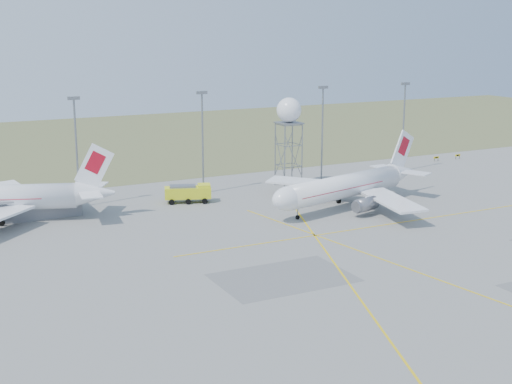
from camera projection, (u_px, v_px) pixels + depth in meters
name	position (u px, v px, depth m)	size (l,w,h in m)	color
ground	(477.00, 289.00, 90.95)	(400.00, 400.00, 0.00)	gray
grass_strip	(138.00, 140.00, 212.44)	(400.00, 120.00, 0.03)	#535E33
building_grey	(26.00, 205.00, 126.11)	(19.00, 10.00, 3.90)	slate
mast_a	(76.00, 143.00, 130.00)	(2.20, 0.50, 20.50)	gray
mast_b	(203.00, 134.00, 141.08)	(2.20, 0.50, 20.50)	gray
mast_c	(322.00, 125.00, 153.48)	(2.20, 0.50, 20.50)	gray
mast_d	(404.00, 119.00, 163.23)	(2.20, 0.50, 20.50)	gray
taxi_sign_near	(436.00, 158.00, 177.86)	(1.60, 0.17, 1.20)	black
taxi_sign_far	(458.00, 156.00, 180.96)	(1.60, 0.17, 1.20)	black
airliner_main	(346.00, 187.00, 131.29)	(37.85, 36.01, 13.02)	white
radar_tower	(289.00, 137.00, 147.95)	(5.14, 5.14, 18.60)	gray
fire_truck	(189.00, 194.00, 135.69)	(9.22, 5.74, 3.50)	yellow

